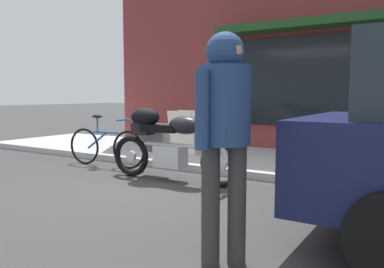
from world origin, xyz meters
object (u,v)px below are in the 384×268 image
at_px(parked_bicycle, 105,146).
at_px(touring_motorcycle, 167,140).
at_px(sandwich_board_sign, 184,132).
at_px(pedestrian_walking, 225,120).

bearing_deg(parked_bicycle, touring_motorcycle, -11.21).
xyz_separation_m(touring_motorcycle, sandwich_board_sign, (-0.77, 1.64, -0.06)).
bearing_deg(parked_bicycle, sandwich_board_sign, 58.49).
relative_size(pedestrian_walking, sandwich_board_sign, 2.04).
height_order(pedestrian_walking, sandwich_board_sign, pedestrian_walking).
xyz_separation_m(touring_motorcycle, parked_bicycle, (-1.59, 0.31, -0.24)).
relative_size(parked_bicycle, pedestrian_walking, 0.96).
distance_m(pedestrian_walking, sandwich_board_sign, 4.76).
height_order(parked_bicycle, sandwich_board_sign, sandwich_board_sign).
bearing_deg(touring_motorcycle, pedestrian_walking, -45.73).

